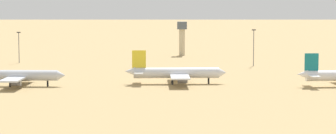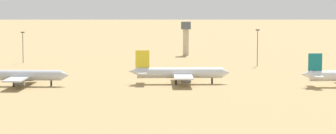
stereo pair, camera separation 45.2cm
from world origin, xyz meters
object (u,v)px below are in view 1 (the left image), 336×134
at_px(parked_jet_yellow_1, 14,75).
at_px(control_tower, 182,35).
at_px(light_pole_mid, 19,45).
at_px(light_pole_west, 254,45).
at_px(parked_jet_yellow_2, 175,73).

relative_size(parked_jet_yellow_1, control_tower, 1.97).
height_order(parked_jet_yellow_1, light_pole_mid, light_pole_mid).
xyz_separation_m(parked_jet_yellow_1, light_pole_mid, (-16.43, 89.66, 4.77)).
distance_m(parked_jet_yellow_1, light_pole_west, 119.79).
distance_m(control_tower, light_pole_west, 67.74).
xyz_separation_m(parked_jet_yellow_2, light_pole_mid, (-73.53, 83.01, 4.65)).
distance_m(parked_jet_yellow_2, light_pole_west, 76.97).
xyz_separation_m(control_tower, light_pole_mid, (-79.29, -44.34, -2.35)).
bearing_deg(control_tower, parked_jet_yellow_2, -92.59).
xyz_separation_m(control_tower, light_pole_west, (31.24, -60.09, -1.39)).
relative_size(parked_jet_yellow_2, light_pole_west, 2.21).
distance_m(parked_jet_yellow_2, control_tower, 127.68).
xyz_separation_m(parked_jet_yellow_2, control_tower, (5.76, 127.36, 7.00)).
bearing_deg(parked_jet_yellow_1, control_tower, 66.77).
xyz_separation_m(parked_jet_yellow_2, light_pole_west, (37.00, 67.26, 5.61)).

